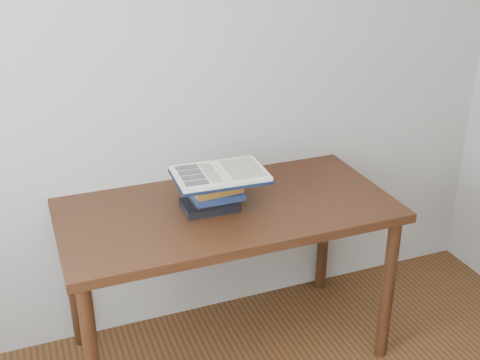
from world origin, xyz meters
name	(u,v)px	position (x,y,z in m)	size (l,w,h in m)	color
room_shell	(380,141)	(-0.08, 0.01, 1.63)	(3.54, 3.54, 2.62)	beige
desk	(227,225)	(0.11, 1.38, 0.71)	(1.50, 0.75, 0.80)	#422110
book_stack	(213,194)	(0.04, 1.37, 0.88)	(0.25, 0.19, 0.15)	black
open_book	(220,174)	(0.07, 1.36, 0.97)	(0.41, 0.29, 0.03)	black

